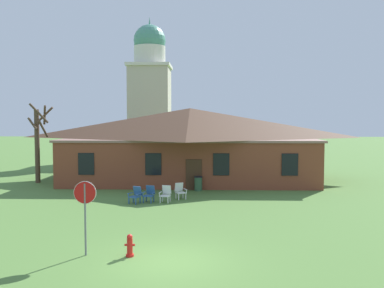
# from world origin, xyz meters

# --- Properties ---
(ground_plane) EXTENTS (200.00, 200.00, 0.00)m
(ground_plane) POSITION_xyz_m (0.00, 0.00, 0.00)
(ground_plane) COLOR #517A38
(brick_building) EXTENTS (19.18, 10.40, 5.69)m
(brick_building) POSITION_xyz_m (0.00, 18.96, 2.90)
(brick_building) COLOR brown
(brick_building) RESTS_ON ground
(dome_tower) EXTENTS (5.18, 5.18, 17.16)m
(dome_tower) POSITION_xyz_m (-5.53, 36.21, 7.76)
(dome_tower) COLOR #BCB29E
(dome_tower) RESTS_ON ground
(stop_sign) EXTENTS (0.81, 0.07, 2.64)m
(stop_sign) POSITION_xyz_m (-2.99, 0.54, 1.88)
(stop_sign) COLOR slate
(stop_sign) RESTS_ON ground
(lawn_chair_by_porch) EXTENTS (0.80, 0.84, 0.96)m
(lawn_chair_by_porch) POSITION_xyz_m (-2.75, 9.46, 0.50)
(lawn_chair_by_porch) COLOR #2D5693
(lawn_chair_by_porch) RESTS_ON ground
(lawn_chair_near_door) EXTENTS (0.73, 0.78, 0.96)m
(lawn_chair_near_door) POSITION_xyz_m (-2.01, 9.81, 0.50)
(lawn_chair_near_door) COLOR #2D5693
(lawn_chair_near_door) RESTS_ON ground
(lawn_chair_left_end) EXTENTS (0.72, 0.76, 0.96)m
(lawn_chair_left_end) POSITION_xyz_m (-1.06, 9.86, 0.50)
(lawn_chair_left_end) COLOR white
(lawn_chair_left_end) RESTS_ON ground
(lawn_chair_middle) EXTENTS (0.80, 0.84, 0.96)m
(lawn_chair_middle) POSITION_xyz_m (-0.29, 10.86, 0.50)
(lawn_chair_middle) COLOR silver
(lawn_chair_middle) RESTS_ON ground
(bare_tree_beside_building) EXTENTS (1.72, 2.12, 5.99)m
(bare_tree_beside_building) POSITION_xyz_m (-11.37, 16.74, 3.27)
(bare_tree_beside_building) COLOR brown
(bare_tree_beside_building) RESTS_ON ground
(fire_hydrant) EXTENTS (0.36, 0.28, 0.79)m
(fire_hydrant) POSITION_xyz_m (-1.41, 0.47, 0.38)
(fire_hydrant) COLOR red
(fire_hydrant) RESTS_ON ground
(trash_bin) EXTENTS (0.56, 0.56, 0.98)m
(trash_bin) POSITION_xyz_m (0.76, 13.66, 0.50)
(trash_bin) COLOR #335638
(trash_bin) RESTS_ON ground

